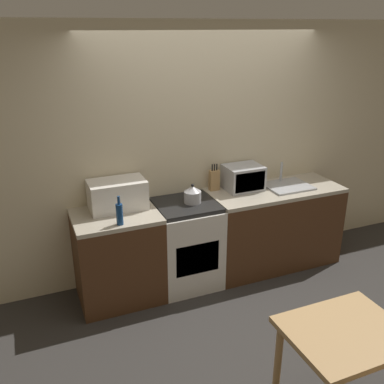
% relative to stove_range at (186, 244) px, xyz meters
% --- Properties ---
extents(ground_plane, '(16.00, 16.00, 0.00)m').
position_rel_stove_range_xyz_m(ground_plane, '(0.33, -0.83, -0.45)').
color(ground_plane, '#33302D').
extents(wall_back, '(10.00, 0.06, 2.60)m').
position_rel_stove_range_xyz_m(wall_back, '(0.33, 0.34, 0.85)').
color(wall_back, beige).
rests_on(wall_back, ground_plane).
extents(counter_left_run, '(0.80, 0.62, 0.90)m').
position_rel_stove_range_xyz_m(counter_left_run, '(-0.71, 0.00, 0.00)').
color(counter_left_run, '#4C2D19').
rests_on(counter_left_run, ground_plane).
extents(counter_right_run, '(1.46, 0.62, 0.90)m').
position_rel_stove_range_xyz_m(counter_right_run, '(1.04, 0.00, 0.00)').
color(counter_right_run, '#4C2D19').
rests_on(counter_right_run, ground_plane).
extents(stove_range, '(0.62, 0.62, 0.90)m').
position_rel_stove_range_xyz_m(stove_range, '(0.00, 0.00, 0.00)').
color(stove_range, silver).
rests_on(stove_range, ground_plane).
extents(kettle, '(0.17, 0.17, 0.20)m').
position_rel_stove_range_xyz_m(kettle, '(0.07, -0.01, 0.54)').
color(kettle, '#B7B7BC').
rests_on(kettle, stove_range).
extents(microwave, '(0.53, 0.32, 0.28)m').
position_rel_stove_range_xyz_m(microwave, '(-0.65, 0.13, 0.59)').
color(microwave, silver).
rests_on(microwave, counter_left_run).
extents(bottle, '(0.06, 0.06, 0.27)m').
position_rel_stove_range_xyz_m(bottle, '(-0.71, -0.23, 0.56)').
color(bottle, navy).
rests_on(bottle, counter_left_run).
extents(knife_block, '(0.11, 0.06, 0.29)m').
position_rel_stove_range_xyz_m(knife_block, '(0.41, 0.22, 0.57)').
color(knife_block, tan).
rests_on(knife_block, counter_right_run).
extents(toaster_oven, '(0.39, 0.31, 0.26)m').
position_rel_stove_range_xyz_m(toaster_oven, '(0.71, 0.13, 0.58)').
color(toaster_oven, '#ADAFB5').
rests_on(toaster_oven, counter_right_run).
extents(sink_basin, '(0.47, 0.40, 0.24)m').
position_rel_stove_range_xyz_m(sink_basin, '(1.19, 0.01, 0.47)').
color(sink_basin, '#ADAFB5').
rests_on(sink_basin, counter_right_run).
extents(dining_table, '(0.76, 0.61, 0.75)m').
position_rel_stove_range_xyz_m(dining_table, '(0.30, -1.97, 0.18)').
color(dining_table, tan).
rests_on(dining_table, ground_plane).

